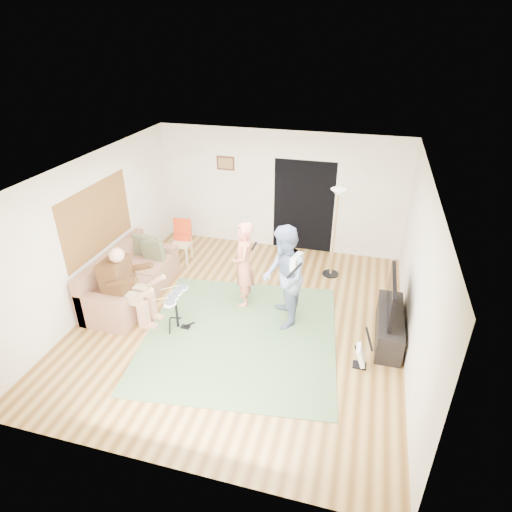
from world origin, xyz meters
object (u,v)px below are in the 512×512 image
(torchiere_lamp, at_px, (336,218))
(dining_chair, at_px, (182,247))
(guitarist, at_px, (284,278))
(guitar_spare, at_px, (361,355))
(tv_cabinet, at_px, (389,326))
(singer, at_px, (243,265))
(drum_kit, at_px, (177,313))
(television, at_px, (392,295))
(sofa, at_px, (128,283))

(torchiere_lamp, xyz_separation_m, dining_chair, (-3.24, -0.24, -0.95))
(guitarist, distance_m, dining_chair, 3.11)
(guitar_spare, bearing_deg, tv_cabinet, 63.13)
(singer, bearing_deg, torchiere_lamp, 116.43)
(drum_kit, relative_size, torchiere_lamp, 0.37)
(tv_cabinet, height_order, television, television)
(singer, xyz_separation_m, guitar_spare, (2.21, -1.18, -0.60))
(sofa, xyz_separation_m, singer, (2.19, 0.37, 0.52))
(television, bearing_deg, dining_chair, 159.75)
(guitar_spare, xyz_separation_m, tv_cabinet, (0.41, 0.80, 0.04))
(singer, height_order, torchiere_lamp, torchiere_lamp)
(dining_chair, bearing_deg, torchiere_lamp, -0.94)
(drum_kit, height_order, guitarist, guitarist)
(dining_chair, relative_size, television, 0.79)
(singer, distance_m, television, 2.59)
(television, bearing_deg, singer, 171.53)
(guitarist, bearing_deg, drum_kit, -88.49)
(drum_kit, xyz_separation_m, guitar_spare, (3.09, -0.17, -0.09))
(singer, relative_size, dining_chair, 1.73)
(tv_cabinet, bearing_deg, singer, 171.69)
(dining_chair, bearing_deg, television, -25.38)
(drum_kit, bearing_deg, guitarist, 19.79)
(drum_kit, xyz_separation_m, dining_chair, (-0.89, 2.23, 0.03))
(sofa, distance_m, dining_chair, 1.64)
(drum_kit, xyz_separation_m, tv_cabinet, (3.50, 0.63, -0.05))
(sofa, bearing_deg, television, -0.19)
(guitarist, xyz_separation_m, television, (1.74, 0.02, -0.06))
(drum_kit, xyz_separation_m, singer, (0.89, 1.02, 0.51))
(sofa, xyz_separation_m, television, (4.75, -0.02, 0.55))
(sofa, bearing_deg, drum_kit, -26.58)
(singer, height_order, guitarist, guitarist)
(drum_kit, height_order, torchiere_lamp, torchiere_lamp)
(guitarist, bearing_deg, torchiere_lamp, 142.73)
(guitarist, bearing_deg, guitar_spare, 42.33)
(drum_kit, distance_m, torchiere_lamp, 3.55)
(guitarist, distance_m, torchiere_lamp, 2.00)
(guitar_spare, bearing_deg, dining_chair, 148.92)
(guitar_spare, relative_size, tv_cabinet, 0.53)
(sofa, distance_m, singer, 2.28)
(drum_kit, bearing_deg, television, 10.42)
(singer, relative_size, guitar_spare, 2.18)
(sofa, relative_size, guitar_spare, 2.98)
(television, bearing_deg, guitarist, -179.35)
(singer, height_order, dining_chair, singer)
(dining_chair, bearing_deg, tv_cabinet, -25.17)
(drum_kit, height_order, tv_cabinet, drum_kit)
(sofa, xyz_separation_m, dining_chair, (0.41, 1.58, 0.04))
(television, bearing_deg, tv_cabinet, -0.00)
(sofa, relative_size, drum_kit, 3.21)
(tv_cabinet, bearing_deg, guitarist, -179.37)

